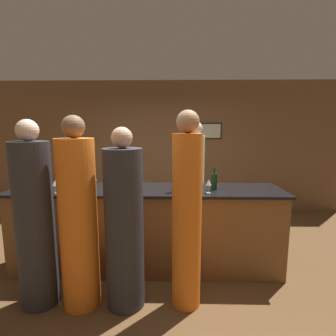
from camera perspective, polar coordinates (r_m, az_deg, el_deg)
The scene contains 16 objects.
ground_plane at distance 3.74m, azimuth -4.46°, elevation -20.54°, with size 14.00×14.00×0.00m, color brown.
back_wall at distance 5.71m, azimuth -2.16°, elevation 4.57°, with size 8.00×0.08×2.80m.
bar_counter at distance 3.50m, azimuth -4.57°, elevation -12.94°, with size 3.43×0.75×1.06m.
bartender at distance 4.14m, azimuth 5.84°, elevation -3.97°, with size 0.29×0.29×1.92m.
guest_0 at distance 2.66m, azimuth 4.11°, elevation -10.46°, with size 0.29×0.29×2.00m.
guest_1 at distance 2.73m, azimuth -9.50°, elevation -12.47°, with size 0.39×0.39×1.84m.
guest_2 at distance 3.01m, azimuth -26.99°, elevation -10.48°, with size 0.37×0.37×1.91m.
guest_3 at distance 2.82m, azimuth -18.90°, elevation -10.86°, with size 0.37×0.37×1.95m.
wine_bottle_0 at distance 3.51m, azimuth -19.04°, elevation -2.39°, with size 0.07×0.07×0.29m.
wine_bottle_1 at distance 3.31m, azimuth 9.99°, elevation -2.83°, with size 0.08×0.08×0.27m.
wine_bottle_2 at distance 3.14m, azimuth 1.49°, elevation -3.13°, with size 0.07×0.07×0.31m.
ice_bucket at distance 3.87m, azimuth -27.53°, elevation -2.08°, with size 0.16×0.16×0.21m.
wine_glass_0 at distance 3.35m, azimuth -23.33°, elevation -3.10°, with size 0.08×0.08×0.16m.
wine_glass_1 at distance 3.46m, azimuth -15.89°, elevation -2.02°, with size 0.07×0.07×0.18m.
wine_glass_2 at distance 3.14m, azimuth 3.50°, elevation -3.05°, with size 0.06×0.06×0.16m.
wine_glass_3 at distance 3.12m, azimuth 8.84°, elevation -3.21°, with size 0.06×0.06×0.17m.
Camera 1 is at (0.34, -3.23, 1.84)m, focal length 28.00 mm.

